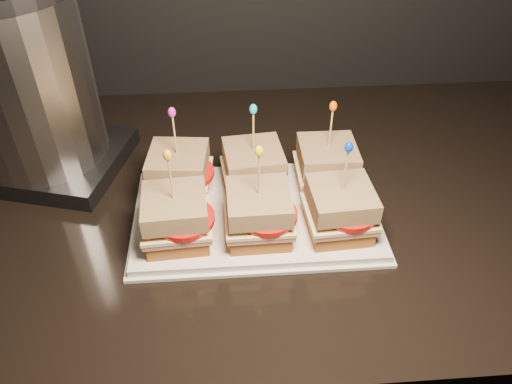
{
  "coord_description": "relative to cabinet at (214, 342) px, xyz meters",
  "views": [
    {
      "loc": [
        -0.0,
        0.96,
        1.44
      ],
      "look_at": [
        0.04,
        1.57,
        0.93
      ],
      "focal_mm": 35.0,
      "sensor_mm": 36.0,
      "label": 1
    }
  ],
  "objects": [
    {
      "name": "sandwich_0_cheese",
      "position": [
        -0.03,
        -0.02,
        0.51
      ],
      "size": [
        0.11,
        0.11,
        0.01
      ],
      "primitive_type": "cube",
      "rotation": [
        0.0,
        0.0,
        -0.1
      ],
      "color": "#FAEA96",
      "rests_on": "sandwich_0_ham"
    },
    {
      "name": "sandwich_5_ham",
      "position": [
        0.21,
        -0.12,
        0.5
      ],
      "size": [
        0.11,
        0.1,
        0.01
      ],
      "primitive_type": "cube",
      "rotation": [
        0.0,
        0.0,
        0.06
      ],
      "color": "#C16564",
      "rests_on": "sandwich_5_bread_bot"
    },
    {
      "name": "sandwich_3_pick",
      "position": [
        -0.03,
        -0.12,
        0.58
      ],
      "size": [
        0.0,
        0.0,
        0.09
      ],
      "primitive_type": "cylinder",
      "color": "tan",
      "rests_on": "sandwich_3_bread_top"
    },
    {
      "name": "sandwich_1_ham",
      "position": [
        0.09,
        -0.02,
        0.5
      ],
      "size": [
        0.11,
        0.11,
        0.01
      ],
      "primitive_type": "cube",
      "rotation": [
        0.0,
        0.0,
        0.1
      ],
      "color": "#C16564",
      "rests_on": "sandwich_1_bread_bot"
    },
    {
      "name": "sandwich_3_frill",
      "position": [
        -0.03,
        -0.12,
        0.63
      ],
      "size": [
        0.01,
        0.01,
        0.02
      ],
      "primitive_type": "ellipsoid",
      "color": "orange",
      "rests_on": "sandwich_3_pick"
    },
    {
      "name": "sandwich_5_bread_bot",
      "position": [
        0.21,
        -0.12,
        0.49
      ],
      "size": [
        0.1,
        0.1,
        0.03
      ],
      "primitive_type": "cube",
      "rotation": [
        0.0,
        0.0,
        0.06
      ],
      "color": "brown",
      "rests_on": "platter"
    },
    {
      "name": "sandwich_0_bread_top",
      "position": [
        -0.03,
        -0.02,
        0.54
      ],
      "size": [
        0.1,
        0.1,
        0.03
      ],
      "primitive_type": "cube",
      "rotation": [
        0.0,
        0.0,
        -0.1
      ],
      "color": "#522C0F",
      "rests_on": "sandwich_0_tomato"
    },
    {
      "name": "sandwich_0_pick",
      "position": [
        -0.03,
        -0.02,
        0.58
      ],
      "size": [
        0.0,
        0.0,
        0.09
      ],
      "primitive_type": "cylinder",
      "color": "tan",
      "rests_on": "sandwich_0_bread_top"
    },
    {
      "name": "platter",
      "position": [
        0.09,
        -0.07,
        0.46
      ],
      "size": [
        0.39,
        0.24,
        0.02
      ],
      "primitive_type": "cube",
      "color": "white",
      "rests_on": "granite_slab"
    },
    {
      "name": "sandwich_0_bread_bot",
      "position": [
        -0.03,
        -0.02,
        0.49
      ],
      "size": [
        0.1,
        0.1,
        0.03
      ],
      "primitive_type": "cube",
      "rotation": [
        0.0,
        0.0,
        -0.1
      ],
      "color": "brown",
      "rests_on": "platter"
    },
    {
      "name": "sandwich_0_ham",
      "position": [
        -0.03,
        -0.02,
        0.5
      ],
      "size": [
        0.11,
        0.11,
        0.01
      ],
      "primitive_type": "cube",
      "rotation": [
        0.0,
        0.0,
        -0.1
      ],
      "color": "#C16564",
      "rests_on": "sandwich_0_bread_bot"
    },
    {
      "name": "sandwich_5_frill",
      "position": [
        0.21,
        -0.12,
        0.63
      ],
      "size": [
        0.01,
        0.01,
        0.02
      ],
      "primitive_type": "ellipsoid",
      "color": "#0232CC",
      "rests_on": "sandwich_5_pick"
    },
    {
      "name": "appliance_body",
      "position": [
        -0.28,
        0.1,
        0.63
      ],
      "size": [
        0.22,
        0.22,
        0.28
      ],
      "primitive_type": "cylinder",
      "color": "silver",
      "rests_on": "appliance_base"
    },
    {
      "name": "sandwich_3_tomato",
      "position": [
        -0.02,
        -0.13,
        0.52
      ],
      "size": [
        0.09,
        0.09,
        0.01
      ],
      "primitive_type": "cylinder",
      "color": "red",
      "rests_on": "sandwich_3_cheese"
    },
    {
      "name": "sandwich_4_bread_top",
      "position": [
        0.09,
        -0.12,
        0.54
      ],
      "size": [
        0.09,
        0.09,
        0.03
      ],
      "primitive_type": "cube",
      "rotation": [
        0.0,
        0.0,
        0.02
      ],
      "color": "#522C0F",
      "rests_on": "sandwich_4_tomato"
    },
    {
      "name": "sandwich_2_bread_bot",
      "position": [
        0.21,
        -0.02,
        0.49
      ],
      "size": [
        0.09,
        0.09,
        0.03
      ],
      "primitive_type": "cube",
      "rotation": [
        0.0,
        0.0,
        -0.01
      ],
      "color": "brown",
      "rests_on": "platter"
    },
    {
      "name": "appliance_base",
      "position": [
        -0.28,
        0.1,
        0.47
      ],
      "size": [
        0.31,
        0.28,
        0.03
      ],
      "primitive_type": "cube",
      "rotation": [
        0.0,
        0.0,
        -0.27
      ],
      "color": "#262628",
      "rests_on": "granite_slab"
    },
    {
      "name": "sandwich_4_tomato",
      "position": [
        0.1,
        -0.13,
        0.52
      ],
      "size": [
        0.09,
        0.09,
        0.01
      ],
      "primitive_type": "cylinder",
      "color": "red",
      "rests_on": "sandwich_4_cheese"
    },
    {
      "name": "platter_rim",
      "position": [
        0.09,
        -0.07,
        0.46
      ],
      "size": [
        0.4,
        0.25,
        0.01
      ],
      "primitive_type": "cube",
      "color": "white",
      "rests_on": "granite_slab"
    },
    {
      "name": "sandwich_2_tomato",
      "position": [
        0.23,
        -0.02,
        0.52
      ],
      "size": [
        0.09,
        0.09,
        0.01
      ],
      "primitive_type": "cylinder",
      "color": "red",
      "rests_on": "sandwich_2_cheese"
    },
    {
      "name": "sandwich_3_ham",
      "position": [
        -0.03,
        -0.12,
        0.5
      ],
      "size": [
        0.11,
        0.1,
        0.01
      ],
      "primitive_type": "cube",
      "rotation": [
        0.0,
        0.0,
        0.06
      ],
      "color": "#C16564",
      "rests_on": "sandwich_3_bread_bot"
    },
    {
      "name": "sandwich_3_bread_top",
      "position": [
        -0.03,
        -0.12,
        0.54
      ],
      "size": [
        0.1,
        0.1,
        0.03
      ],
      "primitive_type": "cube",
      "rotation": [
        0.0,
        0.0,
        0.06
      ],
      "color": "#522C0F",
      "rests_on": "sandwich_3_tomato"
    },
    {
      "name": "sandwich_1_bread_bot",
      "position": [
        0.09,
        -0.02,
        0.49
      ],
      "size": [
        0.1,
        0.1,
        0.03
      ],
      "primitive_type": "cube",
      "rotation": [
        0.0,
        0.0,
        0.1
      ],
      "color": "brown",
      "rests_on": "platter"
    },
    {
      "name": "sandwich_2_cheese",
      "position": [
        0.21,
        -0.02,
        0.51
      ],
      "size": [
        0.1,
        0.1,
        0.01
      ],
      "primitive_type": "cube",
      "rotation": [
        0.0,
        0.0,
        -0.01
      ],
      "color": "#FAEA96",
      "rests_on": "sandwich_2_ham"
    },
    {
      "name": "sandwich_0_frill",
      "position": [
        -0.03,
        -0.02,
        0.63
      ],
      "size": [
        0.01,
        0.01,
        0.02
      ],
      "primitive_type": "ellipsoid",
      "color": "#C81DAE",
      "rests_on": "sandwich_0_pick"
    },
    {
      "name": "sandwich_4_bread_bot",
      "position": [
        0.09,
        -0.12,
        0.49
      ],
      "size": [
        0.09,
        0.09,
        0.03
      ],
      "primitive_type": "cube",
      "rotation": [
        0.0,
        0.0,
        0.02
      ],
      "color": "brown",
      "rests_on": "platter"
    },
    {
      "name": "sandwich_1_cheese",
      "position": [
        0.09,
        -0.02,
        0.51
      ],
      "size": [
        0.11,
        0.11,
        0.01
      ],
      "primitive_type": "cube",
      "rotation": [
        0.0,
        0.0,
        0.1
      ],
      "color": "#FAEA96",
      "rests_on": "sandwich_1_ham"
    },
    {
      "name": "sandwich_4_ham",
      "position": [
        0.09,
        -0.12,
        0.5
      ],
      "size": [
        0.1,
        0.1,
        0.01
      ],
      "primitive_type": "cube",
      "rotation": [
        0.0,
        0.0,
        0.02
      ],
      "color": "#C16564",
      "rests_on": "sandwich_4_bread_bot"
    },
    {
      "name": "sandwich_5_cheese",
      "position": [
        0.21,
        -0.12,
        0.51
      ],
      "size": [
        0.11,
        0.1,
        0.01
      ],
      "primitive_type": "cube",
      "rotation": [
        0.0,
        0.0,
        0.06
      ],
      "color": "#FAEA96",
      "rests_on": "sandwich_5_ham"
    },
    {
      "name": "sandwich_3_bread_bot",
      "position": [
        -0.03,
        -0.12,
        0.49
      ],
      "size": [
        0.1,
        0.1,
        0.03
      ],
      "primitive_type": "cube",
      "rotation": [
        0.0,
        0.0,
        0.06
      ],
      "color": "brown",
      "rests_on": "platter"
    },
    {
      "name": "appliance",
      "position": [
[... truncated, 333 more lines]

